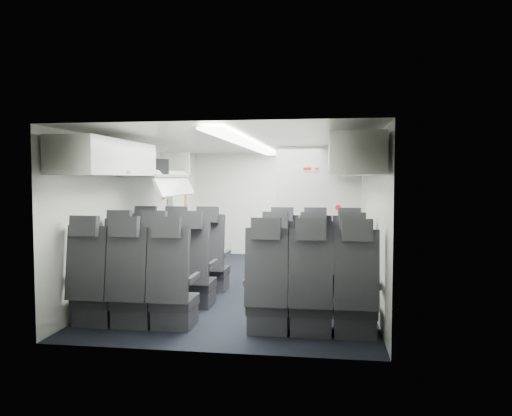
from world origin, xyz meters
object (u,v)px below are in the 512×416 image
(seat_row_front, at_px, (247,264))
(galley_unit, at_px, (318,211))
(boarding_door, at_px, (178,214))
(seat_row_rear, at_px, (220,293))
(flight_attendant, at_px, (288,219))
(seat_row_mid, at_px, (235,277))
(carry_on_bag, at_px, (151,168))

(seat_row_front, height_order, galley_unit, galley_unit)
(boarding_door, bearing_deg, seat_row_front, -51.84)
(seat_row_rear, xyz_separation_m, boarding_door, (-1.64, 3.89, 0.55))
(flight_attendant, bearing_deg, galley_unit, -40.10)
(galley_unit, bearing_deg, seat_row_mid, -102.88)
(seat_row_front, height_order, boarding_door, boarding_door)
(seat_row_front, relative_size, boarding_door, 1.79)
(seat_row_front, xyz_separation_m, flight_attendant, (0.41, 2.21, 0.47))
(seat_row_mid, xyz_separation_m, flight_attendant, (0.41, 3.11, 0.47))
(seat_row_front, bearing_deg, carry_on_bag, -178.43)
(seat_row_mid, height_order, seat_row_rear, same)
(seat_row_front, distance_m, boarding_door, 2.71)
(seat_row_front, xyz_separation_m, seat_row_mid, (0.00, -0.90, 0.00))
(seat_row_rear, relative_size, galley_unit, 1.75)
(seat_row_front, relative_size, seat_row_mid, 1.00)
(seat_row_front, distance_m, seat_row_mid, 0.90)
(flight_attendant, bearing_deg, seat_row_mid, 159.51)
(seat_row_front, relative_size, carry_on_bag, 7.84)
(seat_row_rear, bearing_deg, flight_attendant, 84.12)
(flight_attendant, relative_size, carry_on_bag, 4.10)
(seat_row_rear, height_order, carry_on_bag, carry_on_bag)
(seat_row_mid, distance_m, flight_attendant, 3.17)
(seat_row_mid, relative_size, boarding_door, 1.79)
(flight_attendant, xyz_separation_m, carry_on_bag, (-1.80, -2.24, 0.91))
(seat_row_rear, relative_size, carry_on_bag, 7.84)
(carry_on_bag, bearing_deg, seat_row_mid, -14.45)
(seat_row_mid, relative_size, carry_on_bag, 7.84)
(boarding_door, bearing_deg, seat_row_mid, -61.23)
(seat_row_mid, distance_m, seat_row_rear, 0.90)
(galley_unit, bearing_deg, seat_row_front, -106.28)
(seat_row_mid, bearing_deg, boarding_door, 118.77)
(seat_row_rear, bearing_deg, seat_row_front, 90.00)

